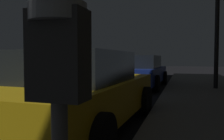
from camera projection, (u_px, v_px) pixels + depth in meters
parking_meter at (59, 101)px, 0.77m from camera, size 0.19×0.19×1.33m
car_yellow_cab at (79, 91)px, 4.25m from camera, size 2.24×4.33×1.43m
car_blue at (141, 71)px, 10.48m from camera, size 2.08×4.59×1.43m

